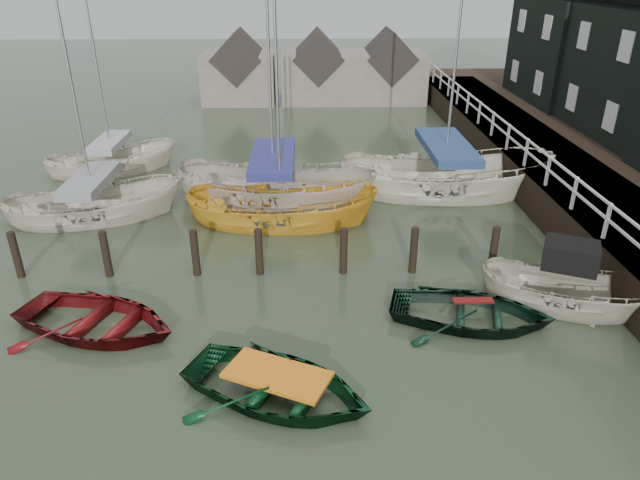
{
  "coord_description": "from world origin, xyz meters",
  "views": [
    {
      "loc": [
        0.15,
        -11.38,
        8.05
      ],
      "look_at": [
        0.51,
        2.29,
        1.4
      ],
      "focal_mm": 32.0,
      "sensor_mm": 36.0,
      "label": 1
    }
  ],
  "objects_px": {
    "motorboat": "(564,304)",
    "sailboat_a": "(96,216)",
    "sailboat_e": "(114,170)",
    "sailboat_b": "(274,202)",
    "rowboat_green": "(278,397)",
    "sailboat_c": "(281,221)",
    "sailboat_d": "(443,191)",
    "rowboat_dkgreen": "(470,322)",
    "rowboat_red": "(99,330)"
  },
  "relations": [
    {
      "from": "motorboat",
      "to": "sailboat_a",
      "type": "height_order",
      "value": "sailboat_a"
    },
    {
      "from": "sailboat_a",
      "to": "sailboat_e",
      "type": "xyz_separation_m",
      "value": [
        -0.88,
        5.02,
        0.0
      ]
    },
    {
      "from": "sailboat_a",
      "to": "sailboat_b",
      "type": "distance_m",
      "value": 6.31
    },
    {
      "from": "rowboat_green",
      "to": "sailboat_b",
      "type": "distance_m",
      "value": 10.62
    },
    {
      "from": "sailboat_c",
      "to": "sailboat_d",
      "type": "distance_m",
      "value": 6.73
    },
    {
      "from": "sailboat_d",
      "to": "sailboat_b",
      "type": "bearing_deg",
      "value": 102.54
    },
    {
      "from": "sailboat_a",
      "to": "sailboat_c",
      "type": "height_order",
      "value": "sailboat_a"
    },
    {
      "from": "rowboat_green",
      "to": "sailboat_a",
      "type": "bearing_deg",
      "value": 60.6
    },
    {
      "from": "rowboat_dkgreen",
      "to": "sailboat_b",
      "type": "height_order",
      "value": "sailboat_b"
    },
    {
      "from": "rowboat_dkgreen",
      "to": "sailboat_c",
      "type": "xyz_separation_m",
      "value": [
        -4.93,
        6.26,
        0.01
      ]
    },
    {
      "from": "rowboat_green",
      "to": "rowboat_dkgreen",
      "type": "relative_size",
      "value": 1.02
    },
    {
      "from": "motorboat",
      "to": "sailboat_b",
      "type": "height_order",
      "value": "sailboat_b"
    },
    {
      "from": "rowboat_green",
      "to": "rowboat_dkgreen",
      "type": "height_order",
      "value": "rowboat_green"
    },
    {
      "from": "sailboat_e",
      "to": "rowboat_red",
      "type": "bearing_deg",
      "value": 173.79
    },
    {
      "from": "rowboat_red",
      "to": "sailboat_d",
      "type": "distance_m",
      "value": 13.78
    },
    {
      "from": "sailboat_d",
      "to": "motorboat",
      "type": "bearing_deg",
      "value": -166.41
    },
    {
      "from": "rowboat_green",
      "to": "sailboat_d",
      "type": "height_order",
      "value": "sailboat_d"
    },
    {
      "from": "rowboat_green",
      "to": "sailboat_d",
      "type": "xyz_separation_m",
      "value": [
        5.95,
        11.52,
        0.06
      ]
    },
    {
      "from": "motorboat",
      "to": "sailboat_a",
      "type": "relative_size",
      "value": 0.41
    },
    {
      "from": "sailboat_b",
      "to": "rowboat_dkgreen",
      "type": "bearing_deg",
      "value": -131.27
    },
    {
      "from": "motorboat",
      "to": "sailboat_c",
      "type": "bearing_deg",
      "value": 77.13
    },
    {
      "from": "sailboat_b",
      "to": "sailboat_e",
      "type": "xyz_separation_m",
      "value": [
        -7.07,
        3.82,
        0.01
      ]
    },
    {
      "from": "rowboat_red",
      "to": "sailboat_c",
      "type": "height_order",
      "value": "sailboat_c"
    },
    {
      "from": "rowboat_dkgreen",
      "to": "sailboat_c",
      "type": "relative_size",
      "value": 0.36
    },
    {
      "from": "motorboat",
      "to": "sailboat_c",
      "type": "height_order",
      "value": "sailboat_c"
    },
    {
      "from": "rowboat_dkgreen",
      "to": "sailboat_c",
      "type": "distance_m",
      "value": 7.97
    },
    {
      "from": "sailboat_a",
      "to": "sailboat_e",
      "type": "bearing_deg",
      "value": -3.35
    },
    {
      "from": "motorboat",
      "to": "sailboat_e",
      "type": "bearing_deg",
      "value": 77.26
    },
    {
      "from": "motorboat",
      "to": "sailboat_e",
      "type": "relative_size",
      "value": 0.47
    },
    {
      "from": "sailboat_d",
      "to": "sailboat_e",
      "type": "bearing_deg",
      "value": 82.48
    },
    {
      "from": "sailboat_a",
      "to": "rowboat_dkgreen",
      "type": "bearing_deg",
      "value": -133.88
    },
    {
      "from": "rowboat_red",
      "to": "rowboat_dkgreen",
      "type": "distance_m",
      "value": 9.16
    },
    {
      "from": "sailboat_a",
      "to": "rowboat_green",
      "type": "bearing_deg",
      "value": -157.58
    },
    {
      "from": "sailboat_b",
      "to": "sailboat_c",
      "type": "distance_m",
      "value": 1.74
    },
    {
      "from": "sailboat_a",
      "to": "sailboat_e",
      "type": "relative_size",
      "value": 1.15
    },
    {
      "from": "sailboat_e",
      "to": "sailboat_b",
      "type": "bearing_deg",
      "value": -139.42
    },
    {
      "from": "rowboat_green",
      "to": "sailboat_c",
      "type": "height_order",
      "value": "sailboat_c"
    },
    {
      "from": "sailboat_d",
      "to": "rowboat_green",
      "type": "bearing_deg",
      "value": 157.22
    },
    {
      "from": "sailboat_e",
      "to": "sailboat_d",
      "type": "bearing_deg",
      "value": -123.13
    },
    {
      "from": "sailboat_e",
      "to": "motorboat",
      "type": "bearing_deg",
      "value": -148.0
    },
    {
      "from": "rowboat_red",
      "to": "sailboat_d",
      "type": "xyz_separation_m",
      "value": [
        10.43,
        9.01,
        0.06
      ]
    },
    {
      "from": "motorboat",
      "to": "sailboat_e",
      "type": "xyz_separation_m",
      "value": [
        -14.91,
        11.21,
        -0.03
      ]
    },
    {
      "from": "rowboat_dkgreen",
      "to": "sailboat_b",
      "type": "distance_m",
      "value": 9.54
    },
    {
      "from": "rowboat_dkgreen",
      "to": "sailboat_d",
      "type": "relative_size",
      "value": 0.29
    },
    {
      "from": "sailboat_a",
      "to": "sailboat_e",
      "type": "height_order",
      "value": "sailboat_a"
    },
    {
      "from": "rowboat_green",
      "to": "motorboat",
      "type": "bearing_deg",
      "value": -41.25
    },
    {
      "from": "motorboat",
      "to": "rowboat_dkgreen",
      "type": "bearing_deg",
      "value": 126.86
    },
    {
      "from": "motorboat",
      "to": "sailboat_d",
      "type": "xyz_separation_m",
      "value": [
        -1.32,
        8.3,
        -0.04
      ]
    },
    {
      "from": "rowboat_red",
      "to": "sailboat_e",
      "type": "height_order",
      "value": "sailboat_e"
    },
    {
      "from": "rowboat_red",
      "to": "rowboat_green",
      "type": "bearing_deg",
      "value": -99.99
    }
  ]
}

